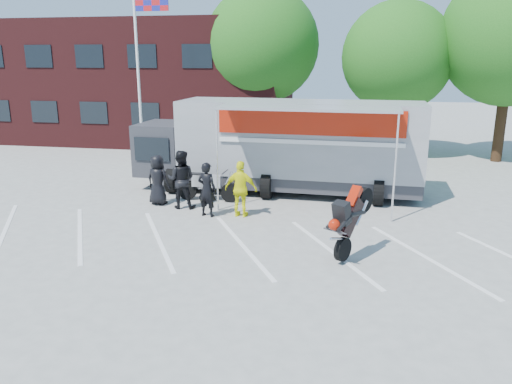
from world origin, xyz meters
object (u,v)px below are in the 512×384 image
(tree_left, at_px, (262,45))
(spectator_leather_a, at_px, (158,180))
(tree_mid, at_px, (397,57))
(transporter_truck, at_px, (285,192))
(spectator_leather_c, at_px, (181,179))
(spectator_hivis, at_px, (241,189))
(spectator_leather_b, at_px, (207,189))
(flagpole, at_px, (143,54))
(stunt_bike_rider, at_px, (356,255))
(tree_right, at_px, (512,36))
(parked_motorcycle, at_px, (209,201))

(tree_left, height_order, spectator_leather_a, tree_left)
(spectator_leather_a, bearing_deg, tree_mid, -114.69)
(transporter_truck, xyz_separation_m, spectator_leather_a, (-4.08, -2.44, 0.86))
(spectator_leather_c, relative_size, spectator_hivis, 1.09)
(spectator_leather_a, relative_size, spectator_leather_b, 0.98)
(spectator_leather_c, bearing_deg, spectator_hivis, 159.49)
(flagpole, bearing_deg, stunt_bike_rider, -44.01)
(spectator_leather_c, bearing_deg, tree_left, -98.90)
(transporter_truck, height_order, spectator_leather_b, spectator_leather_b)
(flagpole, bearing_deg, spectator_leather_b, -54.38)
(tree_mid, distance_m, spectator_leather_b, 13.97)
(tree_right, relative_size, spectator_hivis, 5.07)
(tree_left, height_order, stunt_bike_rider, tree_left)
(transporter_truck, relative_size, spectator_hivis, 5.95)
(flagpole, xyz_separation_m, spectator_hivis, (5.87, -6.53, -4.15))
(parked_motorcycle, distance_m, spectator_hivis, 2.35)
(parked_motorcycle, distance_m, spectator_leather_b, 1.98)
(spectator_leather_c, bearing_deg, spectator_leather_b, 140.43)
(transporter_truck, distance_m, spectator_hivis, 3.50)
(tree_right, relative_size, stunt_bike_rider, 4.57)
(tree_mid, xyz_separation_m, transporter_truck, (-4.39, -8.29, -4.94))
(flagpole, relative_size, stunt_bike_rider, 4.01)
(flagpole, relative_size, spectator_leather_c, 4.08)
(parked_motorcycle, height_order, spectator_leather_b, spectator_leather_b)
(tree_mid, relative_size, spectator_hivis, 4.27)
(stunt_bike_rider, bearing_deg, spectator_leather_b, -177.25)
(stunt_bike_rider, bearing_deg, transporter_truck, 144.64)
(spectator_leather_a, bearing_deg, tree_right, -129.19)
(tree_mid, relative_size, spectator_leather_a, 4.45)
(tree_mid, bearing_deg, spectator_leather_b, -118.80)
(flagpole, xyz_separation_m, stunt_bike_rider, (9.49, -9.17, -5.05))
(spectator_leather_b, bearing_deg, flagpole, -40.23)
(tree_left, relative_size, spectator_leather_a, 5.01)
(tree_mid, relative_size, spectator_leather_b, 4.37)
(tree_left, xyz_separation_m, transporter_truck, (2.61, -9.29, -5.57))
(tree_right, relative_size, spectator_leather_c, 4.65)
(transporter_truck, relative_size, stunt_bike_rider, 5.36)
(tree_right, height_order, spectator_leather_a, tree_right)
(spectator_leather_b, relative_size, spectator_leather_c, 0.89)
(flagpole, bearing_deg, spectator_leather_a, -64.19)
(tree_right, height_order, spectator_leather_b, tree_right)
(tree_left, height_order, spectator_hivis, tree_left)
(flagpole, relative_size, tree_left, 0.93)
(spectator_leather_a, bearing_deg, spectator_hivis, 179.15)
(tree_left, relative_size, transporter_truck, 0.81)
(stunt_bike_rider, height_order, spectator_leather_c, spectator_leather_c)
(tree_right, xyz_separation_m, parked_motorcycle, (-11.89, -9.49, -5.88))
(tree_left, distance_m, tree_right, 12.10)
(flagpole, bearing_deg, transporter_truck, -25.67)
(tree_left, distance_m, tree_mid, 7.10)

